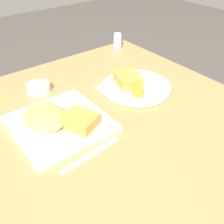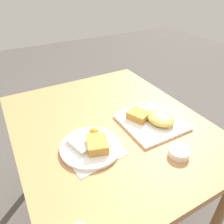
{
  "view_description": "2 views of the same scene",
  "coord_description": "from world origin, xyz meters",
  "views": [
    {
      "loc": [
        0.5,
        -0.45,
        1.25
      ],
      "look_at": [
        -0.02,
        -0.04,
        0.76
      ],
      "focal_mm": 42.0,
      "sensor_mm": 36.0,
      "label": 1
    },
    {
      "loc": [
        -0.77,
        0.41,
        1.38
      ],
      "look_at": [
        0.03,
        -0.03,
        0.77
      ],
      "focal_mm": 35.0,
      "sensor_mm": 36.0,
      "label": 2
    }
  ],
  "objects": [
    {
      "name": "plate_square_near",
      "position": [
        -0.11,
        -0.19,
        0.75
      ],
      "size": [
        0.28,
        0.28,
        0.06
      ],
      "color": "white",
      "rests_on": "dining_table"
    },
    {
      "name": "plate_oval_far",
      "position": [
        -0.12,
        0.15,
        0.75
      ],
      "size": [
        0.26,
        0.26,
        0.05
      ],
      "color": "white",
      "rests_on": "menu_card"
    },
    {
      "name": "butter_knife",
      "position": [
        0.06,
        -0.18,
        0.73
      ],
      "size": [
        0.03,
        0.2,
        0.0
      ],
      "rotation": [
        0.0,
        0.0,
        1.65
      ],
      "color": "silver",
      "rests_on": "dining_table"
    },
    {
      "name": "sauce_ramekin",
      "position": [
        -0.33,
        -0.15,
        0.74
      ],
      "size": [
        0.09,
        0.09,
        0.03
      ],
      "color": "white",
      "rests_on": "dining_table"
    },
    {
      "name": "salt_shaker",
      "position": [
        -0.46,
        0.34,
        0.76
      ],
      "size": [
        0.04,
        0.04,
        0.08
      ],
      "color": "white",
      "rests_on": "dining_table"
    },
    {
      "name": "menu_card",
      "position": [
        -0.17,
        0.15,
        0.73
      ],
      "size": [
        0.18,
        0.24,
        0.0
      ],
      "rotation": [
        0.0,
        0.0,
        0.12
      ],
      "color": "beige",
      "rests_on": "dining_table"
    },
    {
      "name": "dining_table",
      "position": [
        0.0,
        0.0,
        0.65
      ],
      "size": [
        1.08,
        0.9,
        0.73
      ],
      "color": "#B27A47",
      "rests_on": "ground_plane"
    }
  ]
}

